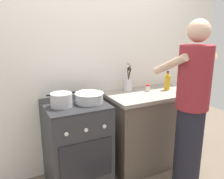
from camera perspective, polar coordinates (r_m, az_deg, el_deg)
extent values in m
cube|color=silver|center=(2.79, -0.74, 7.14)|extent=(3.20, 0.10, 2.50)
cube|color=brown|center=(2.90, 8.74, -9.66)|extent=(0.96, 0.56, 0.86)
cube|color=gray|center=(2.74, 9.10, -1.08)|extent=(1.00, 0.60, 0.04)
cube|color=#2D2D33|center=(2.53, -8.68, -13.27)|extent=(0.60, 0.60, 0.88)
cube|color=#232326|center=(2.35, -9.10, -3.55)|extent=(0.60, 0.60, 0.02)
cube|color=black|center=(2.29, -6.16, -17.04)|extent=(0.51, 0.01, 0.40)
cylinder|color=silver|center=(2.08, -11.07, -10.60)|extent=(0.04, 0.01, 0.04)
cylinder|color=silver|center=(2.13, -6.34, -9.79)|extent=(0.04, 0.01, 0.04)
cylinder|color=silver|center=(2.19, -1.87, -8.97)|extent=(0.04, 0.01, 0.04)
cylinder|color=#B2B2B7|center=(2.25, -12.25, -2.49)|extent=(0.21, 0.21, 0.13)
cube|color=black|center=(2.21, -15.28, -1.39)|extent=(0.04, 0.02, 0.01)
cube|color=black|center=(2.27, -9.45, -0.67)|extent=(0.04, 0.02, 0.01)
cylinder|color=#B7B7BC|center=(2.34, -5.58, -2.02)|extent=(0.28, 0.28, 0.10)
torus|color=#B7B7BC|center=(2.33, -5.61, -0.96)|extent=(0.29, 0.29, 0.01)
cylinder|color=silver|center=(2.74, 3.94, 1.03)|extent=(0.10, 0.10, 0.14)
cylinder|color=black|center=(2.72, 4.00, 2.37)|extent=(0.04, 0.02, 0.23)
sphere|color=black|center=(2.70, 4.05, 4.95)|extent=(0.03, 0.03, 0.03)
cylinder|color=#9E7547|center=(2.74, 3.92, 2.93)|extent=(0.06, 0.03, 0.30)
sphere|color=#9E7547|center=(2.71, 3.98, 6.20)|extent=(0.03, 0.03, 0.03)
cylinder|color=black|center=(2.75, 4.03, 2.67)|extent=(0.05, 0.05, 0.25)
sphere|color=black|center=(2.72, 4.08, 5.44)|extent=(0.03, 0.03, 0.03)
cylinder|color=silver|center=(2.71, 3.80, 2.62)|extent=(0.04, 0.04, 0.27)
sphere|color=silver|center=(2.68, 3.86, 5.69)|extent=(0.03, 0.03, 0.03)
cylinder|color=silver|center=(2.77, 8.69, 0.19)|extent=(0.04, 0.04, 0.06)
cylinder|color=red|center=(2.76, 8.72, 1.01)|extent=(0.04, 0.04, 0.02)
cylinder|color=gold|center=(2.87, 13.32, 1.63)|extent=(0.06, 0.06, 0.17)
cylinder|color=gold|center=(2.85, 13.44, 3.69)|extent=(0.03, 0.03, 0.04)
cylinder|color=black|center=(2.84, 13.47, 4.21)|extent=(0.03, 0.03, 0.02)
cylinder|color=black|center=(2.48, 17.96, -14.17)|extent=(0.26, 0.26, 0.90)
cylinder|color=maroon|center=(2.23, 19.47, 2.76)|extent=(0.30, 0.30, 0.58)
sphere|color=#D3AA8C|center=(2.19, 20.41, 13.31)|extent=(0.20, 0.20, 0.20)
cylinder|color=#D3AA8C|center=(2.19, 13.98, 5.92)|extent=(0.07, 0.41, 0.24)
cylinder|color=#D3AA8C|center=(2.43, 20.16, 6.27)|extent=(0.07, 0.41, 0.24)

